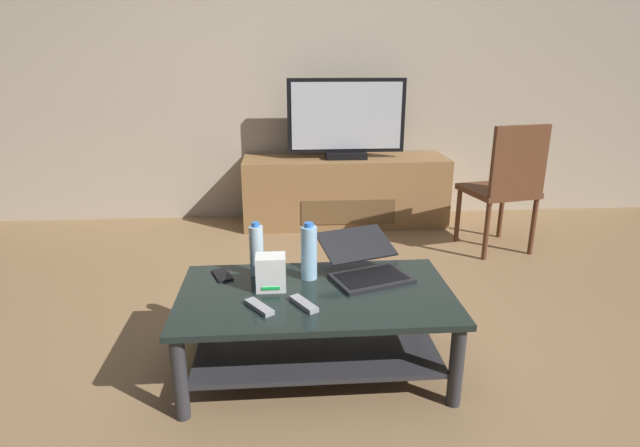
# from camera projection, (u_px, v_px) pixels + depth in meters

# --- Properties ---
(ground_plane) EXTENTS (7.68, 7.68, 0.00)m
(ground_plane) POSITION_uv_depth(u_px,v_px,m) (334.00, 355.00, 2.48)
(ground_plane) COLOR olive
(back_wall) EXTENTS (6.40, 0.12, 2.80)m
(back_wall) POSITION_uv_depth(u_px,v_px,m) (307.00, 51.00, 4.26)
(back_wall) COLOR #B2A38C
(back_wall) RESTS_ON ground
(coffee_table) EXTENTS (1.20, 0.67, 0.39)m
(coffee_table) POSITION_uv_depth(u_px,v_px,m) (316.00, 316.00, 2.28)
(coffee_table) COLOR black
(coffee_table) RESTS_ON ground
(media_cabinet) EXTENTS (1.68, 0.50, 0.57)m
(media_cabinet) POSITION_uv_depth(u_px,v_px,m) (345.00, 191.00, 4.33)
(media_cabinet) COLOR olive
(media_cabinet) RESTS_ON ground
(television) EXTENTS (0.95, 0.20, 0.64)m
(television) POSITION_uv_depth(u_px,v_px,m) (346.00, 120.00, 4.13)
(television) COLOR black
(television) RESTS_ON media_cabinet
(dining_chair) EXTENTS (0.52, 0.52, 0.93)m
(dining_chair) POSITION_uv_depth(u_px,v_px,m) (506.00, 183.00, 3.61)
(dining_chair) COLOR #59331E
(dining_chair) RESTS_ON ground
(laptop) EXTENTS (0.45, 0.47, 0.17)m
(laptop) POSITION_uv_depth(u_px,v_px,m) (365.00, 264.00, 2.40)
(laptop) COLOR black
(laptop) RESTS_ON coffee_table
(router_box) EXTENTS (0.13, 0.11, 0.16)m
(router_box) POSITION_uv_depth(u_px,v_px,m) (271.00, 272.00, 2.25)
(router_box) COLOR white
(router_box) RESTS_ON coffee_table
(water_bottle_near) EXTENTS (0.07, 0.07, 0.27)m
(water_bottle_near) POSITION_uv_depth(u_px,v_px,m) (309.00, 252.00, 2.34)
(water_bottle_near) COLOR #99C6E5
(water_bottle_near) RESTS_ON coffee_table
(water_bottle_far) EXTENTS (0.07, 0.07, 0.26)m
(water_bottle_far) POSITION_uv_depth(u_px,v_px,m) (257.00, 250.00, 2.38)
(water_bottle_far) COLOR silver
(water_bottle_far) RESTS_ON coffee_table
(cell_phone) EXTENTS (0.11, 0.16, 0.01)m
(cell_phone) POSITION_uv_depth(u_px,v_px,m) (222.00, 275.00, 2.40)
(cell_phone) COLOR black
(cell_phone) RESTS_ON coffee_table
(tv_remote) EXTENTS (0.12, 0.16, 0.02)m
(tv_remote) POSITION_uv_depth(u_px,v_px,m) (304.00, 304.00, 2.12)
(tv_remote) COLOR #99999E
(tv_remote) RESTS_ON coffee_table
(soundbar_remote) EXTENTS (0.13, 0.16, 0.02)m
(soundbar_remote) POSITION_uv_depth(u_px,v_px,m) (259.00, 307.00, 2.09)
(soundbar_remote) COLOR #99999E
(soundbar_remote) RESTS_ON coffee_table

